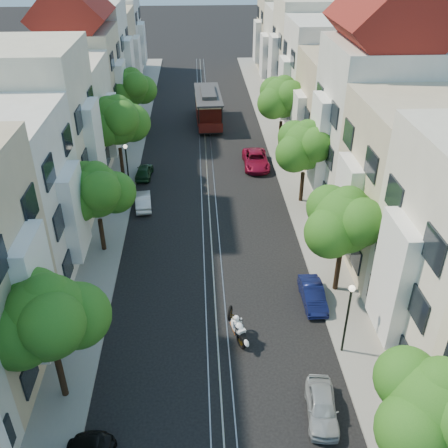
{
  "coord_description": "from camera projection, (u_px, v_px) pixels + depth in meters",
  "views": [
    {
      "loc": [
        -0.74,
        -14.05,
        18.86
      ],
      "look_at": [
        0.8,
        13.32,
        2.2
      ],
      "focal_mm": 40.0,
      "sensor_mm": 36.0,
      "label": 1
    }
  ],
  "objects": [
    {
      "name": "rail_slot",
      "position": [
        206.0,
        162.0,
        45.7
      ],
      "size": [
        0.06,
        80.0,
        0.02
      ],
      "primitive_type": "cube",
      "color": "gray",
      "rests_on": "ground"
    },
    {
      "name": "tree_w_d",
      "position": [
        132.0,
        88.0,
        49.78
      ],
      "size": [
        4.84,
        3.99,
        6.52
      ],
      "color": "black",
      "rests_on": "ground"
    },
    {
      "name": "parked_car_w_mid",
      "position": [
        143.0,
        201.0,
        38.19
      ],
      "size": [
        1.5,
        3.41,
        1.09
      ],
      "primitive_type": "imported",
      "rotation": [
        0.0,
        0.0,
        3.25
      ],
      "color": "silver",
      "rests_on": "ground"
    },
    {
      "name": "ground",
      "position": [
        206.0,
        162.0,
        45.7
      ],
      "size": [
        200.0,
        200.0,
        0.0
      ],
      "primitive_type": "plane",
      "color": "black",
      "rests_on": "ground"
    },
    {
      "name": "parked_car_e_near",
      "position": [
        322.0,
        406.0,
        21.99
      ],
      "size": [
        1.69,
        3.42,
        1.12
      ],
      "primitive_type": "imported",
      "rotation": [
        0.0,
        0.0,
        -0.12
      ],
      "color": "#A0A6AB",
      "rests_on": "ground"
    },
    {
      "name": "sidewalk_west",
      "position": [
        127.0,
        163.0,
        45.33
      ],
      "size": [
        2.5,
        80.0,
        0.12
      ],
      "primitive_type": "cube",
      "color": "gray",
      "rests_on": "ground"
    },
    {
      "name": "lamp_east",
      "position": [
        348.0,
        309.0,
        24.05
      ],
      "size": [
        0.32,
        0.32,
        4.16
      ],
      "color": "black",
      "rests_on": "ground"
    },
    {
      "name": "tree_e_b",
      "position": [
        346.0,
        222.0,
        27.36
      ],
      "size": [
        4.93,
        4.08,
        6.68
      ],
      "color": "black",
      "rests_on": "ground"
    },
    {
      "name": "lane_line",
      "position": [
        206.0,
        162.0,
        45.7
      ],
      "size": [
        0.08,
        80.0,
        0.01
      ],
      "primitive_type": "cube",
      "color": "tan",
      "rests_on": "ground"
    },
    {
      "name": "tree_e_d",
      "position": [
        283.0,
        98.0,
        46.06
      ],
      "size": [
        5.01,
        4.16,
        6.85
      ],
      "color": "black",
      "rests_on": "ground"
    },
    {
      "name": "tree_w_a",
      "position": [
        49.0,
        319.0,
        20.7
      ],
      "size": [
        4.93,
        4.08,
        6.68
      ],
      "color": "black",
      "rests_on": "ground"
    },
    {
      "name": "townhouses_west",
      "position": [
        66.0,
        111.0,
        42.42
      ],
      "size": [
        7.75,
        72.0,
        11.76
      ],
      "color": "silver",
      "rests_on": "ground"
    },
    {
      "name": "parked_car_e_far",
      "position": [
        256.0,
        160.0,
        44.49
      ],
      "size": [
        2.17,
        4.69,
        1.3
      ],
      "primitive_type": "imported",
      "rotation": [
        0.0,
        0.0,
        -0.0
      ],
      "color": "maroon",
      "rests_on": "ground"
    },
    {
      "name": "lamp_west",
      "position": [
        127.0,
        162.0,
        38.81
      ],
      "size": [
        0.32,
        0.32,
        4.16
      ],
      "color": "black",
      "rests_on": "ground"
    },
    {
      "name": "rail_right",
      "position": [
        212.0,
        162.0,
        45.72
      ],
      "size": [
        0.06,
        80.0,
        0.02
      ],
      "primitive_type": "cube",
      "color": "gray",
      "rests_on": "ground"
    },
    {
      "name": "parked_car_w_far",
      "position": [
        144.0,
        171.0,
        42.7
      ],
      "size": [
        1.5,
        3.28,
        1.09
      ],
      "primitive_type": "imported",
      "rotation": [
        0.0,
        0.0,
        3.08
      ],
      "color": "#14321A",
      "rests_on": "ground"
    },
    {
      "name": "tree_e_a",
      "position": [
        436.0,
        408.0,
        17.3
      ],
      "size": [
        4.72,
        3.87,
        6.27
      ],
      "color": "black",
      "rests_on": "ground"
    },
    {
      "name": "tree_w_c",
      "position": [
        118.0,
        121.0,
        40.15
      ],
      "size": [
        5.13,
        4.28,
        7.09
      ],
      "color": "black",
      "rests_on": "ground"
    },
    {
      "name": "tree_e_c",
      "position": [
        306.0,
        147.0,
        36.82
      ],
      "size": [
        4.84,
        3.99,
        6.52
      ],
      "color": "black",
      "rests_on": "ground"
    },
    {
      "name": "cable_car",
      "position": [
        208.0,
        105.0,
        53.54
      ],
      "size": [
        2.92,
        8.6,
        3.28
      ],
      "rotation": [
        0.0,
        0.0,
        0.03
      ],
      "color": "black",
      "rests_on": "ground"
    },
    {
      "name": "sportbike_rider",
      "position": [
        237.0,
        327.0,
        25.69
      ],
      "size": [
        0.99,
        2.01,
        1.81
      ],
      "rotation": [
        0.0,
        0.0,
        0.43
      ],
      "color": "black",
      "rests_on": "ground"
    },
    {
      "name": "sidewalk_east",
      "position": [
        285.0,
        159.0,
        46.02
      ],
      "size": [
        2.5,
        80.0,
        0.12
      ],
      "primitive_type": "cube",
      "color": "gray",
      "rests_on": "ground"
    },
    {
      "name": "tree_w_b",
      "position": [
        97.0,
        192.0,
        31.11
      ],
      "size": [
        4.72,
        3.87,
        6.27
      ],
      "color": "black",
      "rests_on": "ground"
    },
    {
      "name": "parked_car_e_mid",
      "position": [
        313.0,
        295.0,
        28.57
      ],
      "size": [
        1.19,
        3.36,
        1.11
      ],
      "primitive_type": "imported",
      "rotation": [
        0.0,
        0.0,
        0.0
      ],
      "color": "#0D1341",
      "rests_on": "ground"
    },
    {
      "name": "townhouses_east",
      "position": [
        341.0,
        105.0,
        43.51
      ],
      "size": [
        7.75,
        72.0,
        12.0
      ],
      "color": "beige",
      "rests_on": "ground"
    },
    {
      "name": "rail_left",
      "position": [
        200.0,
        162.0,
        45.67
      ],
      "size": [
        0.06,
        80.0,
        0.02
      ],
      "primitive_type": "cube",
      "color": "gray",
      "rests_on": "ground"
    }
  ]
}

